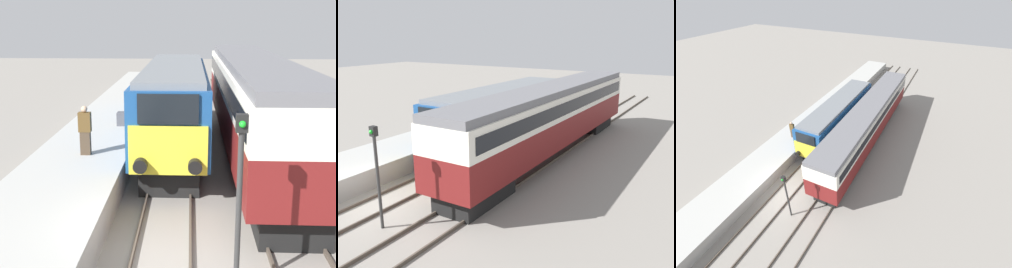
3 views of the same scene
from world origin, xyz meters
TOP-DOWN VIEW (x-y plane):
  - ground_plane at (0.00, 0.00)m, footprint 120.00×120.00m
  - platform_left at (-3.30, 8.00)m, footprint 3.50×50.00m
  - rails_near_track at (0.00, 5.00)m, footprint 1.51×60.00m
  - rails_far_track at (3.40, 5.00)m, footprint 1.50×60.00m
  - locomotive at (0.00, 9.94)m, footprint 2.70×12.97m
  - passenger_carriage at (3.40, 10.02)m, footprint 2.75×19.65m
  - person_on_platform at (-3.07, 5.77)m, footprint 0.44×0.26m
  - signal_post at (1.70, -1.27)m, footprint 0.24×0.28m
  - luggage_crate at (-2.32, 10.63)m, footprint 0.70×0.56m

SIDE VIEW (x-z plane):
  - ground_plane at x=0.00m, z-range 0.00..0.00m
  - rails_near_track at x=0.00m, z-range 0.00..0.14m
  - rails_far_track at x=3.40m, z-range 0.00..0.14m
  - platform_left at x=-3.30m, z-range 0.00..1.01m
  - luggage_crate at x=-2.32m, z-range 1.01..1.61m
  - person_on_platform at x=-3.07m, z-range 1.01..2.79m
  - locomotive at x=0.00m, z-range 0.21..4.07m
  - signal_post at x=1.70m, z-range 0.37..4.33m
  - passenger_carriage at x=3.40m, z-range 0.45..4.62m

